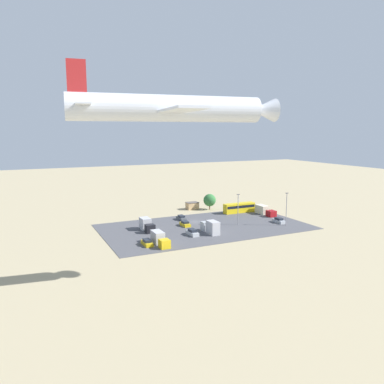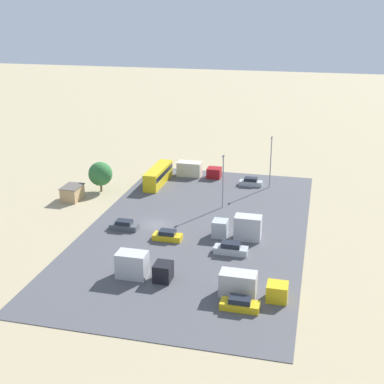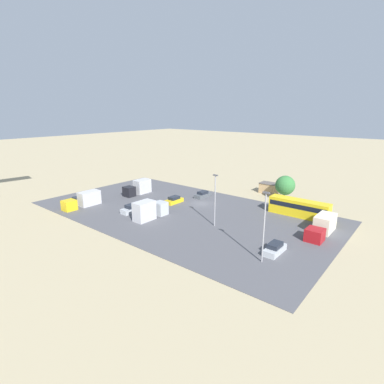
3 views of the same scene
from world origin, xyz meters
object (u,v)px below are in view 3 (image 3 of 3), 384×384
Objects in this scene: parked_car_2 at (275,249)px; parked_truck_3 at (84,200)px; parked_car_0 at (203,195)px; parked_car_4 at (79,200)px; parked_car_1 at (132,209)px; parked_truck_1 at (139,188)px; parked_truck_0 at (149,210)px; parked_car_3 at (174,200)px; shed_building at (269,188)px; bus at (299,207)px; parked_truck_2 at (322,226)px.

parked_truck_3 is (40.50, 5.31, 0.72)m from parked_car_2.
parked_car_0 is 27.70m from parked_car_4.
parked_truck_1 is (9.49, -9.91, 0.83)m from parked_car_1.
parked_truck_3 reaches higher than parked_car_0.
parked_truck_0 reaches higher than parked_car_0.
parked_car_2 is at bearing -172.53° from parked_truck_3.
parked_car_2 is 0.60× the size of parked_truck_0.
parked_truck_0 is (-3.07, 10.24, 1.03)m from parked_car_3.
parked_truck_0 is 0.89× the size of parked_truck_3.
parked_truck_0 reaches higher than parked_car_4.
parked_car_1 is (14.63, 30.91, -0.51)m from shed_building.
parked_truck_1 is at bearing -46.25° from parked_car_1.
parked_car_2 is (-15.03, 29.63, -0.56)m from shed_building.
parked_car_4 is at bearing 71.94° from parked_truck_1.
parked_car_0 is at bearing 74.19° from parked_car_3.
parked_truck_1 reaches higher than shed_building.
parked_car_2 is 24.38m from parked_truck_0.
parked_truck_0 is (24.30, 1.68, 1.00)m from parked_car_2.
parked_car_2 is 0.54× the size of parked_truck_3.
bus reaches higher than parked_car_3.
parked_truck_2 reaches higher than parked_car_1.
shed_building is 31.97m from parked_truck_1.
shed_building reaches higher than parked_car_3.
parked_car_0 is (10.20, 13.53, -0.60)m from shed_building.
parked_car_0 is 0.61× the size of parked_truck_1.
parked_car_4 is (40.41, 22.16, -1.12)m from bus.
parked_car_2 is at bearing 116.90° from shed_building.
parked_car_3 is at bearing 39.46° from parked_car_4.
parked_car_4 reaches higher than parked_car_0.
parked_truck_3 is (15.27, 21.42, 0.76)m from parked_car_0.
shed_building is 43.24m from parked_truck_3.
parked_truck_0 reaches higher than parked_car_1.
shed_building is at bearing 73.52° from parked_truck_0.
bus is 1.58× the size of parked_truck_1.
bus is at bearing 28.74° from parked_car_4.
shed_building is at bearing -138.95° from parked_truck_1.
parked_car_2 is 0.50× the size of parked_truck_2.
parked_car_4 is at bearing -171.02° from parked_truck_0.
parked_truck_3 is (13.13, 13.87, 0.75)m from parked_car_3.
bus reaches higher than parked_car_0.
parked_car_1 is at bearing -159.57° from parked_truck_3.
parked_truck_2 is (-30.40, -2.80, 0.69)m from parked_car_3.
bus is 2.60× the size of parked_car_0.
parked_car_2 is at bearing -177.54° from parked_car_1.
parked_car_3 is 11.81m from parked_truck_1.
parked_truck_1 is at bearing 179.63° from parked_car_3.
parked_car_2 is 11.78m from parked_truck_2.
shed_building is 0.50× the size of parked_truck_2.
parked_truck_3 is (16.20, 3.63, -0.28)m from parked_truck_0.
parked_truck_1 is 0.81× the size of parked_truck_2.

